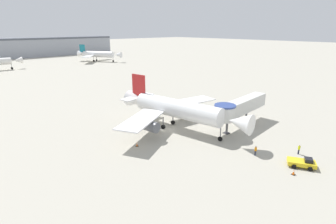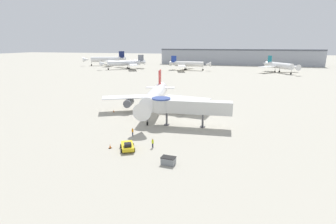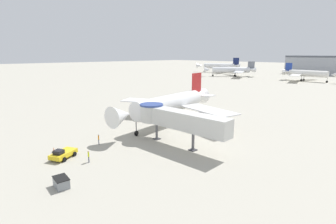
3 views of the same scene
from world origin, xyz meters
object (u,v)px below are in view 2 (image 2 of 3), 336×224
(ground_crew_marshaller, at_px, (153,143))
(background_jet_teal_tail, at_px, (280,66))
(ground_crew_wing_walker, at_px, (133,131))
(background_jet_gray_tail, at_px, (125,63))
(main_airplane, at_px, (155,97))
(jet_bridge, at_px, (185,106))
(traffic_cone_apron_front, at_px, (110,146))
(pushback_tug_yellow, at_px, (127,146))
(service_container_gray, at_px, (168,161))
(background_jet_blue_tail, at_px, (188,64))
(background_jet_navy_tail, at_px, (107,59))
(traffic_cone_port_wing, at_px, (114,111))

(ground_crew_marshaller, distance_m, background_jet_teal_tail, 141.89)
(ground_crew_wing_walker, xyz_separation_m, background_jet_gray_tail, (-60.06, 129.45, 3.32))
(main_airplane, relative_size, jet_bridge, 1.68)
(background_jet_gray_tail, distance_m, background_jet_teal_tail, 103.29)
(ground_crew_wing_walker, height_order, background_jet_gray_tail, background_jet_gray_tail)
(background_jet_gray_tail, bearing_deg, main_airplane, -15.61)
(jet_bridge, relative_size, background_jet_teal_tail, 0.64)
(traffic_cone_apron_front, xyz_separation_m, ground_crew_wing_walker, (1.39, 6.82, 0.57))
(pushback_tug_yellow, distance_m, service_container_gray, 8.94)
(ground_crew_marshaller, distance_m, background_jet_gray_tail, 149.42)
(service_container_gray, bearing_deg, pushback_tug_yellow, 157.33)
(pushback_tug_yellow, relative_size, background_jet_blue_tail, 0.14)
(traffic_cone_apron_front, distance_m, background_jet_blue_tail, 140.35)
(background_jet_navy_tail, bearing_deg, background_jet_gray_tail, 21.80)
(pushback_tug_yellow, height_order, background_jet_teal_tail, background_jet_teal_tail)
(pushback_tug_yellow, height_order, service_container_gray, pushback_tug_yellow)
(traffic_cone_port_wing, bearing_deg, background_jet_blue_tail, 91.42)
(traffic_cone_port_wing, bearing_deg, main_airplane, 8.25)
(ground_crew_marshaller, height_order, background_jet_blue_tail, background_jet_blue_tail)
(traffic_cone_port_wing, xyz_separation_m, background_jet_teal_tail, (55.41, 116.04, 4.10))
(pushback_tug_yellow, bearing_deg, main_airplane, 68.87)
(main_airplane, distance_m, traffic_cone_port_wing, 11.79)
(main_airplane, height_order, background_jet_navy_tail, background_jet_navy_tail)
(traffic_cone_apron_front, distance_m, background_jet_gray_tail, 148.42)
(jet_bridge, bearing_deg, traffic_cone_apron_front, -126.38)
(service_container_gray, height_order, traffic_cone_port_wing, service_container_gray)
(jet_bridge, relative_size, ground_crew_wing_walker, 10.42)
(traffic_cone_port_wing, height_order, background_jet_blue_tail, background_jet_blue_tail)
(background_jet_navy_tail, bearing_deg, traffic_cone_apron_front, 1.57)
(main_airplane, relative_size, ground_crew_wing_walker, 17.56)
(jet_bridge, distance_m, background_jet_navy_tail, 174.17)
(pushback_tug_yellow, relative_size, ground_crew_wing_walker, 2.63)
(service_container_gray, height_order, ground_crew_marshaller, ground_crew_marshaller)
(main_airplane, xyz_separation_m, service_container_gray, (11.34, -27.87, -3.76))
(traffic_cone_port_wing, bearing_deg, background_jet_navy_tail, 118.75)
(traffic_cone_port_wing, xyz_separation_m, background_jet_navy_tail, (-75.68, 137.95, 4.68))
(traffic_cone_apron_front, relative_size, background_jet_navy_tail, 0.02)
(traffic_cone_apron_front, height_order, background_jet_blue_tail, background_jet_blue_tail)
(pushback_tug_yellow, bearing_deg, background_jet_teal_tail, 45.08)
(background_jet_teal_tail, height_order, background_jet_navy_tail, background_jet_navy_tail)
(service_container_gray, distance_m, traffic_cone_port_wing, 34.48)
(background_jet_gray_tail, distance_m, background_jet_blue_tail, 45.08)
(background_jet_navy_tail, bearing_deg, service_container_gray, 4.13)
(background_jet_blue_tail, bearing_deg, traffic_cone_port_wing, -176.59)
(ground_crew_wing_walker, distance_m, background_jet_navy_tail, 177.44)
(traffic_cone_port_wing, height_order, ground_crew_marshaller, ground_crew_marshaller)
(traffic_cone_apron_front, bearing_deg, pushback_tug_yellow, 2.05)
(jet_bridge, distance_m, traffic_cone_port_wing, 22.43)
(service_container_gray, xyz_separation_m, background_jet_teal_tail, (33.09, 142.32, 3.88))
(traffic_cone_port_wing, height_order, background_jet_teal_tail, background_jet_teal_tail)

